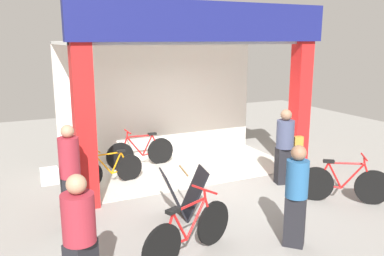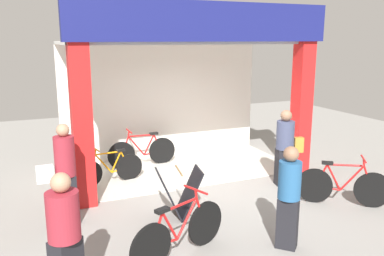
# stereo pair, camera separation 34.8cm
# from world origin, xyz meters

# --- Properties ---
(ground_plane) EXTENTS (18.59, 18.59, 0.00)m
(ground_plane) POSITION_xyz_m (0.00, 0.00, 0.00)
(ground_plane) COLOR gray
(ground_plane) RESTS_ON ground
(shop_facade) EXTENTS (5.49, 2.87, 3.80)m
(shop_facade) POSITION_xyz_m (0.00, 1.34, 2.03)
(shop_facade) COLOR beige
(shop_facade) RESTS_ON ground
(bicycle_inside_0) EXTENTS (1.71, 0.47, 0.94)m
(bicycle_inside_0) POSITION_xyz_m (-0.80, 1.87, 0.38)
(bicycle_inside_0) COLOR black
(bicycle_inside_0) RESTS_ON ground
(bicycle_inside_1) EXTENTS (1.52, 0.42, 0.84)m
(bicycle_inside_1) POSITION_xyz_m (-1.81, 0.95, 0.34)
(bicycle_inside_1) COLOR black
(bicycle_inside_1) RESTS_ON ground
(bicycle_parked_0) EXTENTS (1.41, 1.06, 0.95)m
(bicycle_parked_0) POSITION_xyz_m (2.00, -1.93, 0.38)
(bicycle_parked_0) COLOR black
(bicycle_parked_0) RESTS_ON ground
(bicycle_parked_1) EXTENTS (1.65, 0.68, 0.96)m
(bicycle_parked_1) POSITION_xyz_m (-1.53, -2.45, 0.38)
(bicycle_parked_1) COLOR black
(bicycle_parked_1) RESTS_ON ground
(sandwich_board_sign) EXTENTS (0.86, 0.69, 0.87)m
(sandwich_board_sign) POSITION_xyz_m (-1.03, -1.17, 0.43)
(sandwich_board_sign) COLOR black
(sandwich_board_sign) RESTS_ON ground
(pedestrian_0) EXTENTS (0.63, 0.34, 1.76)m
(pedestrian_0) POSITION_xyz_m (-2.90, -0.75, 0.91)
(pedestrian_0) COLOR black
(pedestrian_0) RESTS_ON ground
(pedestrian_1) EXTENTS (0.51, 0.51, 1.68)m
(pedestrian_1) POSITION_xyz_m (-3.14, -3.04, 0.88)
(pedestrian_1) COLOR black
(pedestrian_1) RESTS_ON ground
(pedestrian_2) EXTENTS (0.64, 0.45, 1.64)m
(pedestrian_2) POSITION_xyz_m (1.64, -0.58, 0.86)
(pedestrian_2) COLOR black
(pedestrian_2) RESTS_ON ground
(pedestrian_3) EXTENTS (0.47, 0.47, 1.58)m
(pedestrian_3) POSITION_xyz_m (0.06, -2.83, 0.81)
(pedestrian_3) COLOR black
(pedestrian_3) RESTS_ON ground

